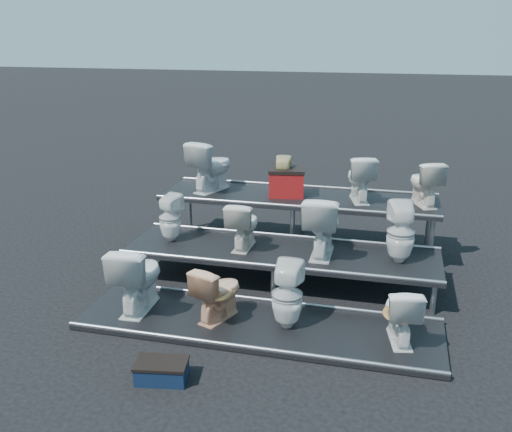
% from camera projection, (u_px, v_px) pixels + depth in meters
% --- Properties ---
extents(ground, '(80.00, 80.00, 0.00)m').
position_uv_depth(ground, '(281.00, 282.00, 7.85)').
color(ground, black).
rests_on(ground, ground).
extents(tier_front, '(4.20, 1.20, 0.06)m').
position_uv_depth(tier_front, '(258.00, 325.00, 6.64)').
color(tier_front, black).
rests_on(tier_front, ground).
extents(tier_mid, '(4.20, 1.20, 0.46)m').
position_uv_depth(tier_mid, '(281.00, 266.00, 7.77)').
color(tier_mid, black).
rests_on(tier_mid, ground).
extents(tier_back, '(4.20, 1.20, 0.86)m').
position_uv_depth(tier_back, '(298.00, 223.00, 8.91)').
color(tier_back, black).
rests_on(tier_back, ground).
extents(toilet_0, '(0.49, 0.84, 0.84)m').
position_uv_depth(toilet_0, '(138.00, 277.00, 6.84)').
color(toilet_0, white).
rests_on(toilet_0, tier_front).
extents(toilet_1, '(0.59, 0.75, 0.67)m').
position_uv_depth(toilet_1, '(218.00, 292.00, 6.64)').
color(toilet_1, '#EBAB81').
rests_on(toilet_1, tier_front).
extents(toilet_2, '(0.37, 0.37, 0.79)m').
position_uv_depth(toilet_2, '(287.00, 295.00, 6.43)').
color(toilet_2, white).
rests_on(toilet_2, tier_front).
extents(toilet_3, '(0.48, 0.71, 0.66)m').
position_uv_depth(toilet_3, '(401.00, 313.00, 6.16)').
color(toilet_3, white).
rests_on(toilet_3, tier_front).
extents(toilet_4, '(0.39, 0.39, 0.67)m').
position_uv_depth(toilet_4, '(170.00, 218.00, 7.97)').
color(toilet_4, white).
rests_on(toilet_4, tier_mid).
extents(toilet_5, '(0.38, 0.66, 0.66)m').
position_uv_depth(toilet_5, '(243.00, 224.00, 7.72)').
color(toilet_5, silver).
rests_on(toilet_5, tier_mid).
extents(toilet_6, '(0.47, 0.81, 0.83)m').
position_uv_depth(toilet_6, '(322.00, 225.00, 7.45)').
color(toilet_6, white).
rests_on(toilet_6, tier_mid).
extents(toilet_7, '(0.42, 0.43, 0.79)m').
position_uv_depth(toilet_7, '(401.00, 232.00, 7.22)').
color(toilet_7, white).
rests_on(toilet_7, tier_mid).
extents(toilet_8, '(0.69, 0.89, 0.80)m').
position_uv_depth(toilet_8, '(211.00, 166.00, 8.98)').
color(toilet_8, white).
rests_on(toilet_8, tier_back).
extents(toilet_9, '(0.30, 0.30, 0.61)m').
position_uv_depth(toilet_9, '(283.00, 176.00, 8.74)').
color(toilet_9, beige).
rests_on(toilet_9, tier_back).
extents(toilet_10, '(0.55, 0.76, 0.70)m').
position_uv_depth(toilet_10, '(360.00, 178.00, 8.46)').
color(toilet_10, white).
rests_on(toilet_10, tier_back).
extents(toilet_11, '(0.59, 0.74, 0.67)m').
position_uv_depth(toilet_11, '(425.00, 183.00, 8.25)').
color(toilet_11, silver).
rests_on(toilet_11, tier_back).
extents(red_crate, '(0.59, 0.50, 0.38)m').
position_uv_depth(red_crate, '(287.00, 183.00, 8.76)').
color(red_crate, maroon).
rests_on(red_crate, tier_back).
extents(step_stool, '(0.54, 0.38, 0.18)m').
position_uv_depth(step_stool, '(162.00, 372.00, 5.62)').
color(step_stool, '#0D1B32').
rests_on(step_stool, ground).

